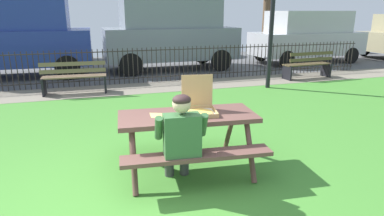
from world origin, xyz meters
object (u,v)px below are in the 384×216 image
object	(u,v)px
picnic_table_foreground	(188,127)
park_bench_center	(74,78)
parked_car_center	(13,36)
parked_car_far_right	(307,36)
pizza_box_open	(199,106)
pizza_slice_on_table	(160,115)
parked_car_right	(170,33)
park_bench_right	(308,65)
adult_at_table	(181,137)

from	to	relation	value
picnic_table_foreground	park_bench_center	world-z (taller)	park_bench_center
parked_car_center	parked_car_far_right	world-z (taller)	parked_car_center
pizza_box_open	parked_car_center	world-z (taller)	parked_car_center
pizza_slice_on_table	parked_car_far_right	xyz separation A→B (m)	(7.84, 7.88, 0.32)
parked_car_center	parked_car_right	xyz separation A→B (m)	(5.12, 0.00, 0.00)
park_bench_right	parked_car_center	xyz separation A→B (m)	(-8.88, 2.97, 0.89)
parked_car_right	park_bench_center	bearing A→B (deg)	-137.80
picnic_table_foreground	park_bench_center	xyz separation A→B (m)	(-1.59, 4.95, -0.18)
adult_at_table	park_bench_right	size ratio (longest dim) A/B	0.73
picnic_table_foreground	parked_car_far_right	distance (m)	10.90
park_bench_right	parked_car_center	distance (m)	9.41
parked_car_center	parked_car_far_right	xyz separation A→B (m)	(10.91, 0.00, -0.21)
pizza_box_open	park_bench_right	xyz separation A→B (m)	(5.28, 4.92, -0.45)
picnic_table_foreground	park_bench_right	world-z (taller)	park_bench_right
park_bench_center	parked_car_center	distance (m)	3.61
pizza_slice_on_table	park_bench_center	size ratio (longest dim) A/B	0.20
parked_car_far_right	parked_car_right	bearing A→B (deg)	-180.00
adult_at_table	park_bench_center	world-z (taller)	adult_at_table
park_bench_right	parked_car_center	size ratio (longest dim) A/B	0.34
pizza_slice_on_table	parked_car_far_right	size ratio (longest dim) A/B	0.07
picnic_table_foreground	adult_at_table	size ratio (longest dim) A/B	1.62
pizza_box_open	pizza_slice_on_table	bearing A→B (deg)	178.68
pizza_box_open	parked_car_right	bearing A→B (deg)	79.12
parked_car_center	parked_car_right	world-z (taller)	same
adult_at_table	parked_car_right	xyz separation A→B (m)	(1.91, 8.40, 0.65)
parked_car_far_right	pizza_box_open	bearing A→B (deg)	-132.80
adult_at_table	park_bench_center	bearing A→B (deg)	104.16
picnic_table_foreground	pizza_slice_on_table	xyz separation A→B (m)	(-0.37, 0.04, 0.18)
parked_car_right	pizza_box_open	bearing A→B (deg)	-100.88
adult_at_table	parked_car_right	distance (m)	8.64
adult_at_table	park_bench_right	distance (m)	7.85
park_bench_right	parked_car_far_right	bearing A→B (deg)	55.67
picnic_table_foreground	park_bench_right	bearing A→B (deg)	42.25
pizza_box_open	pizza_slice_on_table	xyz separation A→B (m)	(-0.53, 0.01, -0.08)
pizza_slice_on_table	adult_at_table	size ratio (longest dim) A/B	0.27
parked_car_center	parked_car_far_right	bearing A→B (deg)	0.00
picnic_table_foreground	parked_car_right	world-z (taller)	parked_car_right
park_bench_center	parked_car_center	xyz separation A→B (m)	(-1.84, 2.97, 0.89)
pizza_box_open	parked_car_right	world-z (taller)	parked_car_right
park_bench_center	park_bench_right	distance (m)	7.04
parked_car_far_right	parked_car_center	bearing A→B (deg)	-180.00
pizza_box_open	parked_car_right	distance (m)	8.05
pizza_box_open	parked_car_far_right	bearing A→B (deg)	47.20
parked_car_center	parked_car_far_right	size ratio (longest dim) A/B	1.01
adult_at_table	park_bench_right	bearing A→B (deg)	43.75
park_bench_right	parked_car_right	size ratio (longest dim) A/B	0.34
picnic_table_foreground	park_bench_center	size ratio (longest dim) A/B	1.19
picnic_table_foreground	parked_car_far_right	xyz separation A→B (m)	(7.48, 7.92, 0.50)
picnic_table_foreground	park_bench_center	bearing A→B (deg)	107.87
park_bench_right	parked_car_far_right	xyz separation A→B (m)	(2.03, 2.97, 0.68)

